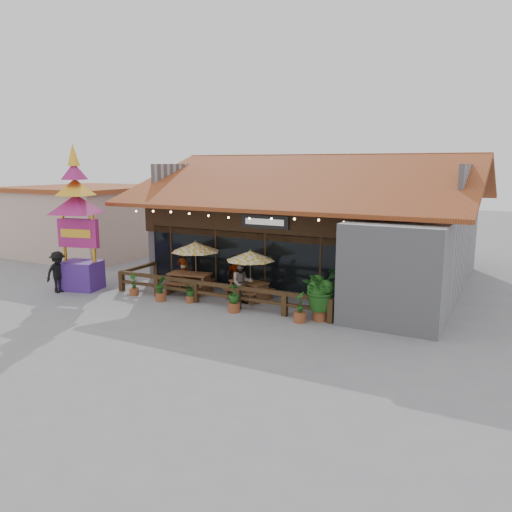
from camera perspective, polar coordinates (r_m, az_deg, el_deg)
The scene contains 19 objects.
ground at distance 19.87m, azimuth -0.07°, elevation -5.88°, with size 100.00×100.00×0.00m, color gray.
restaurant_building at distance 25.23m, azimuth 7.54°, elevation 2.66°, with size 15.50×14.73×6.09m.
patio_railing at distance 20.61m, azimuth -5.97°, elevation -3.56°, with size 10.00×2.60×0.92m.
neighbor_building at distance 33.28m, azimuth -18.36°, elevation 3.98°, with size 8.40×8.40×4.22m.
umbrella_left at distance 21.93m, azimuth -6.93°, elevation 1.01°, with size 2.37×2.37×2.31m.
umbrella_right at distance 20.37m, azimuth -0.65°, elevation 0.00°, with size 2.50×2.50×2.17m.
picnic_table_left at distance 22.13m, azimuth -7.60°, elevation -2.68°, with size 2.05×1.84×0.88m.
picnic_table_right at distance 20.86m, azimuth -0.81°, elevation -3.58°, with size 1.93×1.76×0.79m.
thai_sign_tower at distance 23.45m, azimuth -19.82°, elevation 5.16°, with size 3.08×3.08×6.95m.
tropical_plant at distance 18.12m, azimuth 7.42°, elevation -3.85°, with size 1.68×1.79×1.99m.
diner_a at distance 23.06m, azimuth -8.30°, elevation -1.53°, with size 0.62×0.40×1.69m, color #362211.
diner_b at distance 20.06m, azimuth -1.65°, elevation -3.06°, with size 0.88×0.68×1.81m, color #362211.
diner_c at distance 21.85m, azimuth -2.23°, elevation -2.17°, with size 0.95×0.40×1.63m, color #362211.
pedestrian at distance 23.57m, azimuth -21.68°, elevation -1.72°, with size 1.19×0.68×1.84m, color black.
planter_a at distance 22.19m, azimuth -13.80°, elevation -3.37°, with size 0.41×0.39×0.95m.
planter_b at distance 21.01m, azimuth -10.84°, elevation -3.81°, with size 0.48×0.50×1.06m.
planter_c at distance 20.58m, azimuth -7.59°, elevation -4.02°, with size 0.58×0.52×0.85m.
planter_d at distance 19.13m, azimuth -2.53°, elevation -4.87°, with size 0.58×0.58×1.11m.
planter_e at distance 18.01m, azimuth 5.04°, elevation -6.09°, with size 0.46×0.48×1.12m.
Camera 1 is at (8.97, -16.83, 5.60)m, focal length 35.00 mm.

